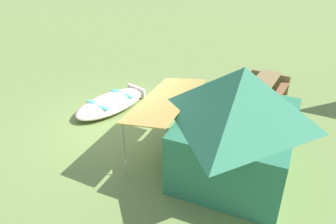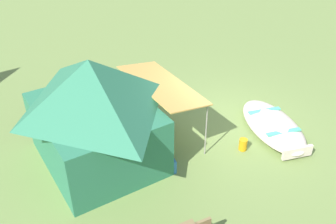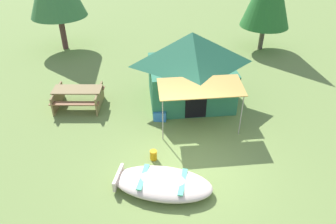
% 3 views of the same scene
% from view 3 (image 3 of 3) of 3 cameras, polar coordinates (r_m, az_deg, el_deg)
% --- Properties ---
extents(ground_plane, '(80.00, 80.00, 0.00)m').
position_cam_3_polar(ground_plane, '(9.68, 3.84, -9.34)').
color(ground_plane, olive).
extents(beached_rowboat, '(2.74, 1.38, 0.40)m').
position_cam_3_polar(beached_rowboat, '(8.84, -1.03, -12.55)').
color(beached_rowboat, beige).
rests_on(beached_rowboat, ground_plane).
extents(canvas_cabin_tent, '(3.85, 4.42, 2.76)m').
position_cam_3_polar(canvas_cabin_tent, '(12.00, 4.11, 7.97)').
color(canvas_cabin_tent, '#2C7352').
rests_on(canvas_cabin_tent, ground_plane).
extents(picnic_table, '(1.96, 1.64, 0.75)m').
position_cam_3_polar(picnic_table, '(12.49, -15.69, 2.86)').
color(picnic_table, olive).
rests_on(picnic_table, ground_plane).
extents(cooler_box, '(0.47, 0.40, 0.36)m').
position_cam_3_polar(cooler_box, '(11.44, -1.42, -0.52)').
color(cooler_box, '#3274BC').
rests_on(cooler_box, ground_plane).
extents(fuel_can, '(0.31, 0.31, 0.32)m').
position_cam_3_polar(fuel_can, '(9.75, -2.60, -7.66)').
color(fuel_can, orange).
rests_on(fuel_can, ground_plane).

